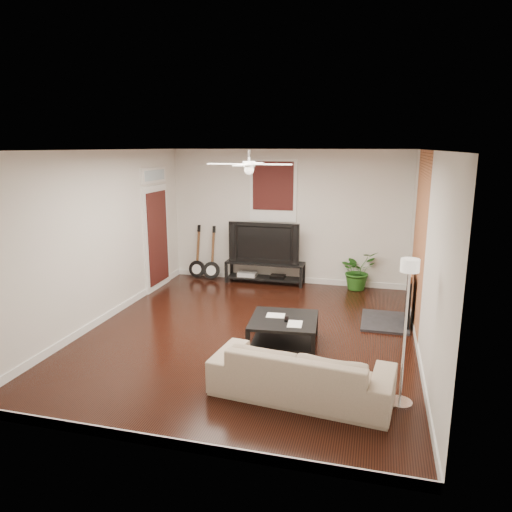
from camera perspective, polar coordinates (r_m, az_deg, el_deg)
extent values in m
cube|color=black|center=(7.49, -0.78, -9.28)|extent=(5.00, 6.00, 0.01)
cube|color=white|center=(6.92, -0.85, 12.68)|extent=(5.00, 6.00, 0.01)
cube|color=silver|center=(9.95, 3.78, 4.68)|extent=(5.00, 0.01, 2.80)
cube|color=silver|center=(4.36, -11.39, -6.60)|extent=(5.00, 0.01, 2.80)
cube|color=silver|center=(8.09, -18.16, 2.11)|extent=(0.01, 6.00, 2.80)
cube|color=silver|center=(6.86, 19.75, 0.12)|extent=(0.01, 6.00, 2.80)
cube|color=#AB6037|center=(7.84, 19.06, 1.71)|extent=(0.02, 2.20, 2.80)
cube|color=black|center=(8.05, 16.52, -4.75)|extent=(0.80, 1.10, 0.92)
cube|color=#350E0E|center=(9.92, 2.07, 7.87)|extent=(1.00, 0.06, 1.30)
cube|color=white|center=(9.72, -11.91, 3.33)|extent=(0.08, 1.00, 2.50)
cube|color=black|center=(10.07, 1.09, -1.98)|extent=(1.67, 0.44, 0.47)
imported|color=black|center=(9.93, 1.13, 1.73)|extent=(1.49, 0.20, 0.86)
cube|color=black|center=(7.01, 3.36, -9.12)|extent=(1.04, 1.04, 0.40)
imported|color=tan|center=(5.66, 5.50, -13.70)|extent=(2.16, 1.04, 0.61)
imported|color=#25601B|center=(9.81, 12.16, -1.69)|extent=(0.95, 0.94, 0.79)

